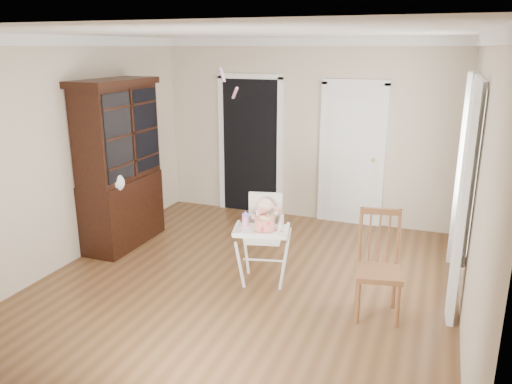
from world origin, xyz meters
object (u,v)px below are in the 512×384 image
at_px(cake, 265,224).
at_px(china_cabinet, 120,165).
at_px(high_chair, 264,229).
at_px(sippy_cup, 245,219).
at_px(dining_chair, 378,268).

xyz_separation_m(cake, china_cabinet, (-2.24, 0.63, 0.32)).
xyz_separation_m(high_chair, china_cabinet, (-2.15, 0.42, 0.46)).
bearing_deg(cake, sippy_cup, 172.50).
xyz_separation_m(high_chair, sippy_cup, (-0.15, -0.18, 0.16)).
height_order(cake, dining_chair, dining_chair).
relative_size(high_chair, cake, 3.69).
distance_m(sippy_cup, china_cabinet, 2.12).
bearing_deg(sippy_cup, china_cabinet, 163.31).
bearing_deg(sippy_cup, high_chair, 50.85).
relative_size(cake, china_cabinet, 0.13).
bearing_deg(high_chair, sippy_cup, -142.74).
xyz_separation_m(cake, dining_chair, (1.21, -0.07, -0.28)).
distance_m(cake, dining_chair, 1.24).
bearing_deg(china_cabinet, dining_chair, -11.55).
xyz_separation_m(sippy_cup, china_cabinet, (-2.01, 0.60, 0.31)).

